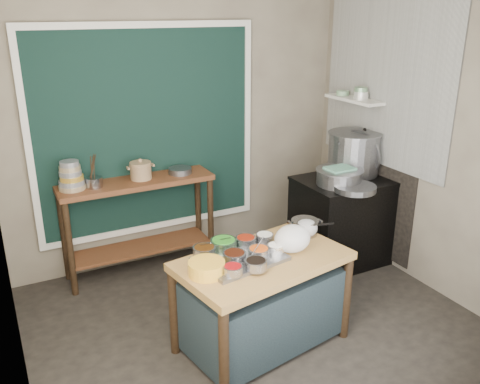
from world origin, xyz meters
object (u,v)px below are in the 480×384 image
utensil_cup (94,182)px  steamer (339,177)px  stove_block (343,222)px  yellow_basin (207,268)px  condiment_tray (240,259)px  ceramic_crock (141,172)px  saucepan (305,227)px  stock_pot (353,153)px  back_counter (140,226)px  prep_table (262,302)px

utensil_cup → steamer: (2.13, -0.80, -0.04)m
stove_block → yellow_basin: 2.13m
condiment_tray → stove_block: bearing=26.9°
yellow_basin → utensil_cup: size_ratio=1.67×
condiment_tray → ceramic_crock: (-0.25, 1.55, 0.26)m
saucepan → utensil_cup: size_ratio=1.47×
condiment_tray → stock_pot: bearing=27.7°
stock_pot → saucepan: bearing=-145.1°
saucepan → steamer: bearing=53.5°
condiment_tray → saucepan: bearing=13.8°
stock_pot → yellow_basin: bearing=-154.1°
back_counter → stove_block: back_counter is taller
prep_table → stove_block: size_ratio=1.39×
saucepan → stock_pot: size_ratio=0.41×
prep_table → yellow_basin: size_ratio=4.88×
ceramic_crock → stock_pot: size_ratio=0.39×
prep_table → ceramic_crock: size_ratio=5.86×
saucepan → steamer: steamer is taller
stock_pot → stove_block: bearing=-145.4°
stove_block → utensil_cup: 2.46m
saucepan → ceramic_crock: bearing=141.1°
back_counter → yellow_basin: (0.00, -1.62, 0.32)m
utensil_cup → steamer: 2.28m
stove_block → stock_pot: (0.17, 0.12, 0.67)m
prep_table → back_counter: back_counter is taller
prep_table → ceramic_crock: 1.77m
yellow_basin → utensil_cup: 1.66m
back_counter → steamer: steamer is taller
prep_table → yellow_basin: 0.63m
stove_block → condiment_tray: 1.83m
ceramic_crock → prep_table: bearing=-75.4°
utensil_cup → condiment_tray: bearing=-65.7°
condiment_tray → stock_pot: stock_pot is taller
prep_table → condiment_tray: condiment_tray is taller
ceramic_crock → steamer: bearing=-26.3°
stove_block → saucepan: size_ratio=3.99×
ceramic_crock → stock_pot: (2.02, -0.62, 0.07)m
saucepan → stock_pot: 1.37m
steamer → saucepan: bearing=-144.1°
yellow_basin → ceramic_crock: bearing=88.2°
ceramic_crock → stove_block: bearing=-21.9°
saucepan → back_counter: bearing=142.8°
utensil_cup → yellow_basin: bearing=-76.3°
back_counter → stove_block: (1.90, -0.73, -0.05)m
stove_block → utensil_cup: utensil_cup is taller
utensil_cup → ceramic_crock: bearing=3.8°
saucepan → utensil_cup: utensil_cup is taller
back_counter → utensil_cup: 0.65m
stock_pot → back_counter: bearing=163.5°
yellow_basin → saucepan: size_ratio=1.13×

